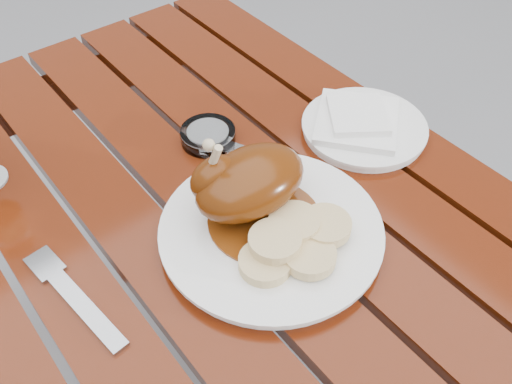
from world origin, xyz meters
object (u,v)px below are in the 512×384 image
table (230,343)px  dinner_plate (271,232)px  side_plate (364,128)px  ashtray (208,135)px

table → dinner_plate: dinner_plate is taller
side_plate → table: bearing=-178.9°
side_plate → ashtray: size_ratio=2.31×
dinner_plate → ashtray: size_ratio=3.45×
dinner_plate → ashtray: bearing=77.7°
dinner_plate → ashtray: ashtray is taller
ashtray → dinner_plate: bearing=-102.3°
table → side_plate: 0.49m
side_plate → ashtray: bearing=146.7°
table → ashtray: size_ratio=12.98×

